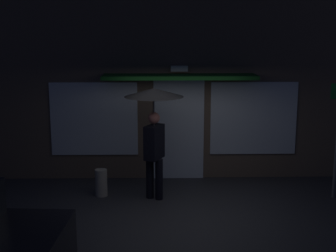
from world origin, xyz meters
The scene contains 4 objects.
ground_plane centered at (0.00, 0.00, 0.00)m, with size 18.00×18.00×0.00m, color #2D2D33.
building_facade centered at (0.00, 2.34, 2.14)m, with size 10.65×1.00×4.32m.
person_with_umbrella centered at (-0.53, 0.87, 1.68)m, with size 1.13×1.13×2.18m.
sidewalk_bollard centered at (-1.59, 1.05, 0.27)m, with size 0.24×0.24×0.54m, color #B2A899.
Camera 1 is at (-0.47, -8.03, 3.29)m, focal length 50.94 mm.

